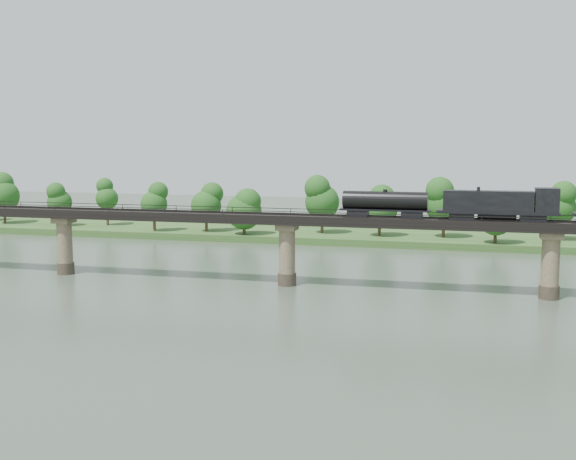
# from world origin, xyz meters

# --- Properties ---
(ground) EXTENTS (400.00, 400.00, 0.00)m
(ground) POSITION_xyz_m (0.00, 0.00, 0.00)
(ground) COLOR #374637
(ground) RESTS_ON ground
(far_bank) EXTENTS (300.00, 24.00, 1.60)m
(far_bank) POSITION_xyz_m (0.00, 85.00, 0.80)
(far_bank) COLOR #2E5221
(far_bank) RESTS_ON ground
(bridge) EXTENTS (236.00, 30.00, 11.50)m
(bridge) POSITION_xyz_m (0.00, 30.00, 5.46)
(bridge) COLOR #473A2D
(bridge) RESTS_ON ground
(bridge_superstructure) EXTENTS (220.00, 4.90, 0.75)m
(bridge_superstructure) POSITION_xyz_m (0.00, 30.00, 11.79)
(bridge_superstructure) COLOR black
(bridge_superstructure) RESTS_ON bridge
(far_treeline) EXTENTS (289.06, 17.54, 13.60)m
(far_treeline) POSITION_xyz_m (-8.21, 80.52, 8.83)
(far_treeline) COLOR #382619
(far_treeline) RESTS_ON far_bank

